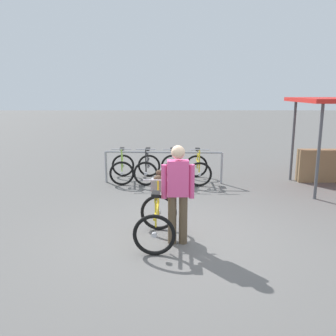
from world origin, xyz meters
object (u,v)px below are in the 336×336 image
racked_bike_white (173,168)px  racked_bike_yellow (198,169)px  racked_bike_lime (122,168)px  featured_bicycle (157,211)px  person_with_featured_bike (178,190)px  racked_bike_black (147,168)px

racked_bike_white → racked_bike_yellow: bearing=-3.1°
racked_bike_white → racked_bike_yellow: same height
racked_bike_lime → racked_bike_white: bearing=-3.1°
racked_bike_yellow → featured_bicycle: size_ratio=0.91×
person_with_featured_bike → racked_bike_black: bearing=99.6°
racked_bike_black → racked_bike_yellow: bearing=-3.1°
racked_bike_yellow → featured_bicycle: (-1.04, -3.87, 0.12)m
racked_bike_white → person_with_featured_bike: size_ratio=0.67×
racked_bike_black → racked_bike_white: 0.70m
racked_bike_white → featured_bicycle: 3.92m
racked_bike_black → racked_bike_white: same height
racked_bike_lime → racked_bike_black: (0.70, -0.04, 0.00)m
featured_bicycle → racked_bike_black: bearing=95.2°
featured_bicycle → racked_bike_yellow: bearing=75.0°
racked_bike_white → person_with_featured_bike: 4.14m
racked_bike_yellow → featured_bicycle: bearing=-105.0°
racked_bike_lime → featured_bicycle: featured_bicycle is taller
racked_bike_white → person_with_featured_bike: person_with_featured_bike is taller
racked_bike_yellow → featured_bicycle: featured_bicycle is taller
racked_bike_black → person_with_featured_bike: size_ratio=0.70×
racked_bike_yellow → person_with_featured_bike: 4.16m
racked_bike_white → racked_bike_yellow: size_ratio=0.98×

